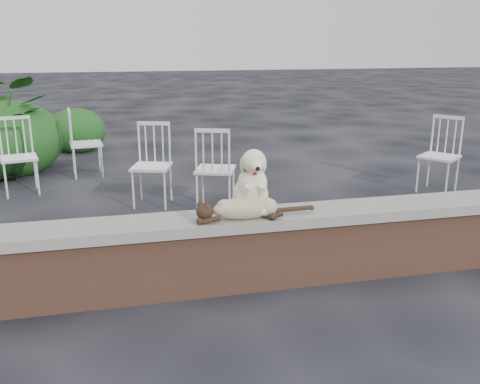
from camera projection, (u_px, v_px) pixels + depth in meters
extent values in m
plane|color=black|center=(258.00, 283.00, 4.12)|extent=(60.00, 60.00, 0.00)
cube|color=brown|center=(259.00, 254.00, 4.05)|extent=(6.00, 0.30, 0.50)
cube|color=slate|center=(259.00, 219.00, 3.97)|extent=(6.20, 0.40, 0.08)
imported|color=#1D3D11|center=(4.00, 125.00, 7.27)|extent=(1.30, 1.14, 1.40)
ellipsoid|color=#1D3D11|center=(12.00, 139.00, 7.41)|extent=(1.39, 1.27, 1.10)
ellipsoid|color=#1D3D11|center=(76.00, 131.00, 8.96)|extent=(0.99, 0.90, 0.78)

